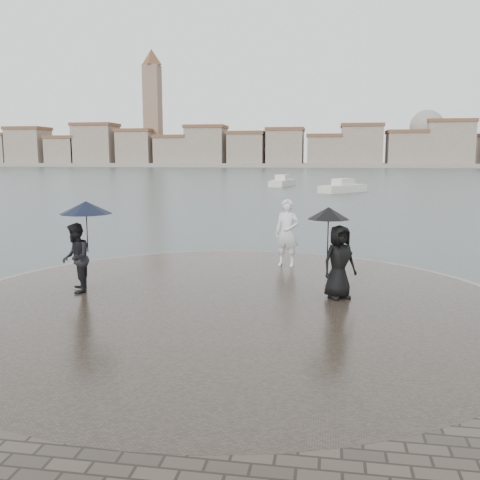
# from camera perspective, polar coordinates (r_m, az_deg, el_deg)

# --- Properties ---
(ground) EXTENTS (400.00, 400.00, 0.00)m
(ground) POSITION_cam_1_polar(r_m,az_deg,el_deg) (8.28, -5.72, -15.17)
(ground) COLOR #2B3835
(ground) RESTS_ON ground
(kerb_ring) EXTENTS (12.50, 12.50, 0.32)m
(kerb_ring) POSITION_cam_1_polar(r_m,az_deg,el_deg) (11.44, -1.09, -7.40)
(kerb_ring) COLOR gray
(kerb_ring) RESTS_ON ground
(quay_tip) EXTENTS (11.90, 11.90, 0.36)m
(quay_tip) POSITION_cam_1_polar(r_m,az_deg,el_deg) (11.43, -1.09, -7.30)
(quay_tip) COLOR #2D261E
(quay_tip) RESTS_ON ground
(statue) EXTENTS (0.75, 0.57, 1.85)m
(statue) POSITION_cam_1_polar(r_m,az_deg,el_deg) (14.78, 5.04, 0.77)
(statue) COLOR silver
(statue) RESTS_ON quay_tip
(visitor_left) EXTENTS (1.25, 1.16, 2.04)m
(visitor_left) POSITION_cam_1_polar(r_m,az_deg,el_deg) (12.33, -16.77, -0.05)
(visitor_left) COLOR black
(visitor_left) RESTS_ON quay_tip
(visitor_right) EXTENTS (1.17, 0.98, 1.95)m
(visitor_right) POSITION_cam_1_polar(r_m,az_deg,el_deg) (11.54, 10.24, -0.97)
(visitor_right) COLOR black
(visitor_right) RESTS_ON quay_tip
(far_skyline) EXTENTS (260.00, 20.00, 37.00)m
(far_skyline) POSITION_cam_1_polar(r_m,az_deg,el_deg) (168.22, 6.82, 9.63)
(far_skyline) COLOR gray
(far_skyline) RESTS_ON ground
(boats) EXTENTS (10.25, 15.15, 1.50)m
(boats) POSITION_cam_1_polar(r_m,az_deg,el_deg) (56.30, 7.46, 5.80)
(boats) COLOR silver
(boats) RESTS_ON ground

